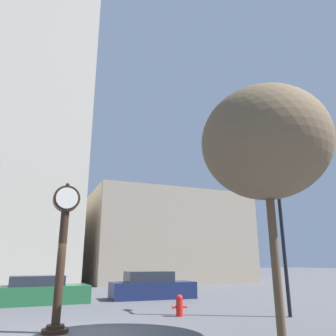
{
  "coord_description": "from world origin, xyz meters",
  "views": [
    {
      "loc": [
        -1.56,
        -10.3,
        1.94
      ],
      "look_at": [
        6.97,
        10.8,
        8.53
      ],
      "focal_mm": 35.0,
      "sensor_mm": 36.0,
      "label": 1
    }
  ],
  "objects": [
    {
      "name": "car_navy",
      "position": [
        4.92,
        8.17,
        0.62
      ],
      "size": [
        4.76,
        1.96,
        1.46
      ],
      "rotation": [
        0.0,
        0.0,
        -0.03
      ],
      "color": "#19234C",
      "rests_on": "ground_plane"
    },
    {
      "name": "car_green",
      "position": [
        -1.0,
        7.94,
        0.57
      ],
      "size": [
        4.67,
        2.18,
        1.32
      ],
      "rotation": [
        0.0,
        0.0,
        0.05
      ],
      "color": "#236038",
      "rests_on": "ground_plane"
    },
    {
      "name": "street_clock",
      "position": [
        -0.71,
        0.47,
        2.51
      ],
      "size": [
        0.82,
        0.76,
        4.42
      ],
      "color": "black",
      "rests_on": "ground_plane"
    },
    {
      "name": "ground_plane",
      "position": [
        0.0,
        0.0,
        0.0
      ],
      "size": [
        200.0,
        200.0,
        0.0
      ],
      "primitive_type": "plane",
      "color": "#515156"
    },
    {
      "name": "fire_hydrant_near",
      "position": [
        3.85,
        1.91,
        0.39
      ],
      "size": [
        0.6,
        0.26,
        0.77
      ],
      "color": "red",
      "rests_on": "ground_plane"
    },
    {
      "name": "bare_tree",
      "position": [
        4.71,
        -2.71,
        5.45
      ],
      "size": [
        3.87,
        3.87,
        7.2
      ],
      "color": "brown",
      "rests_on": "ground_plane"
    },
    {
      "name": "building_tall_tower",
      "position": [
        -4.27,
        24.0,
        20.06
      ],
      "size": [
        13.3,
        12.0,
        40.13
      ],
      "color": "beige",
      "rests_on": "ground_plane"
    },
    {
      "name": "street_lamp_right",
      "position": [
        7.59,
        0.55,
        4.87
      ],
      "size": [
        0.36,
        1.57,
        7.5
      ],
      "color": "black",
      "rests_on": "ground_plane"
    },
    {
      "name": "building_storefront_row",
      "position": [
        11.77,
        24.0,
        4.53
      ],
      "size": [
        16.16,
        12.0,
        9.06
      ],
      "color": "gray",
      "rests_on": "ground_plane"
    }
  ]
}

